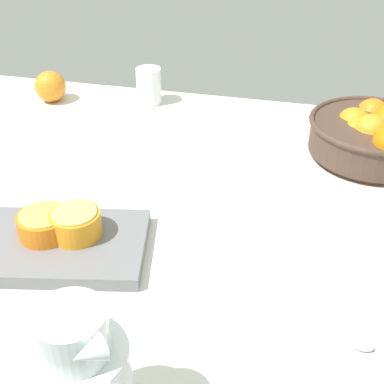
{
  "coord_description": "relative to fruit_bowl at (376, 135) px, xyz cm",
  "views": [
    {
      "loc": [
        17.17,
        -76.67,
        55.0
      ],
      "look_at": [
        -1.02,
        -1.97,
        4.94
      ],
      "focal_mm": 49.1,
      "sensor_mm": 36.0,
      "label": 1
    }
  ],
  "objects": [
    {
      "name": "second_glass",
      "position": [
        -54.84,
        16.25,
        -1.22
      ],
      "size": [
        6.4,
        6.4,
        9.2
      ],
      "color": "white",
      "rests_on": "ground_plane"
    },
    {
      "name": "cutting_board",
      "position": [
        -52.6,
        -45.42,
        -4.01
      ],
      "size": [
        34.67,
        24.18,
        2.33
      ],
      "primitive_type": "cube",
      "rotation": [
        0.0,
        0.0,
        0.21
      ],
      "color": "slate",
      "rests_on": "ground_plane"
    },
    {
      "name": "orange_half_1",
      "position": [
        -48.44,
        -42.9,
        -0.62
      ],
      "size": [
        8.26,
        8.26,
        4.52
      ],
      "color": "orange",
      "rests_on": "cutting_board"
    },
    {
      "name": "orange_half_0",
      "position": [
        -53.47,
        -44.05,
        -0.85
      ],
      "size": [
        8.58,
        8.58,
        4.06
      ],
      "color": "orange",
      "rests_on": "cutting_board"
    },
    {
      "name": "loose_orange_1",
      "position": [
        -80.02,
        11.42,
        -1.21
      ],
      "size": [
        7.93,
        7.93,
        7.93
      ],
      "primitive_type": "sphere",
      "color": "orange",
      "rests_on": "ground_plane"
    },
    {
      "name": "fruit_bowl",
      "position": [
        0.0,
        0.0,
        0.0
      ],
      "size": [
        27.46,
        27.46,
        11.39
      ],
      "color": "#473328",
      "rests_on": "ground_plane"
    },
    {
      "name": "ground_plane",
      "position": [
        -31.23,
        -28.0,
        -6.67
      ],
      "size": [
        145.27,
        105.79,
        3.0
      ],
      "primitive_type": "cube",
      "color": "silver"
    }
  ]
}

